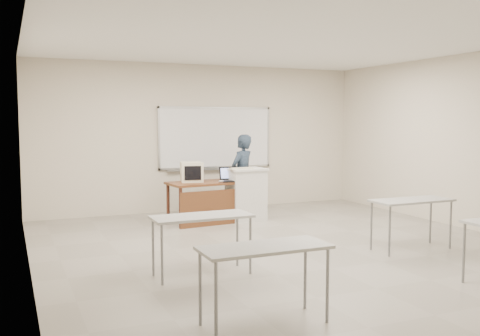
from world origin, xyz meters
name	(u,v)px	position (x,y,z in m)	size (l,w,h in m)	color
floor	(297,253)	(0.00, 0.00, -0.01)	(7.00, 8.00, 0.01)	gray
whiteboard	(216,139)	(0.30, 3.97, 1.48)	(2.48, 0.10, 1.31)	white
student_desks	(355,222)	(0.00, -1.35, 0.67)	(4.40, 2.20, 0.73)	#ACADA8
instructor_desk	(209,194)	(-0.40, 2.49, 0.54)	(1.41, 0.70, 0.75)	maroon
podium	(246,194)	(0.33, 2.50, 0.49)	(0.70, 0.51, 0.97)	silver
crt_monitor	(192,172)	(-0.65, 2.73, 0.93)	(0.39, 0.44, 0.37)	beige
laptop	(230,178)	(0.00, 2.48, 0.81)	(0.35, 0.32, 0.26)	black
mouse	(221,181)	(-0.20, 2.40, 0.77)	(0.10, 0.07, 0.04)	#A7A9B0
keyboard	(241,169)	(0.18, 2.38, 0.99)	(0.44, 0.15, 0.02)	beige
presenter	(242,175)	(0.48, 3.01, 0.79)	(0.58, 0.38, 1.59)	black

